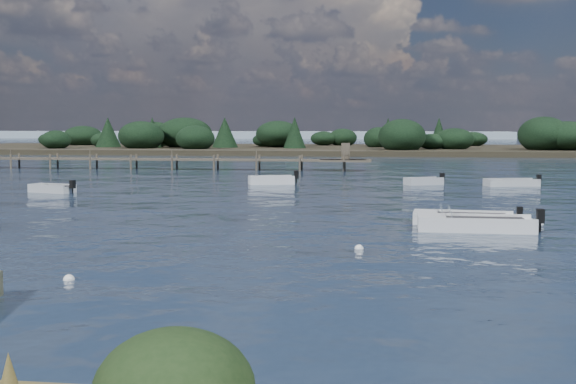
# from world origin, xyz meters

# --- Properties ---
(ground) EXTENTS (400.00, 400.00, 0.00)m
(ground) POSITION_xyz_m (0.00, 60.00, 0.00)
(ground) COLOR #172335
(ground) RESTS_ON ground
(tender_far_grey) EXTENTS (3.47, 2.08, 1.10)m
(tender_far_grey) POSITION_xyz_m (-13.84, 22.39, 0.15)
(tender_far_grey) COLOR #A7ACAE
(tender_far_grey) RESTS_ON ground
(tender_far_white) EXTENTS (3.80, 2.30, 1.28)m
(tender_far_white) POSITION_xyz_m (-0.60, 30.91, 0.18)
(tender_far_white) COLOR silver
(tender_far_white) RESTS_ON ground
(tender_far_grey_b) EXTENTS (3.11, 2.34, 1.08)m
(tender_far_grey_b) POSITION_xyz_m (10.68, 32.02, 0.15)
(tender_far_grey_b) COLOR #A7ACAE
(tender_far_grey_b) RESTS_ON ground
(dinghy_extra_a) EXTENTS (4.19, 2.34, 1.05)m
(dinghy_extra_a) POSITION_xyz_m (16.96, 31.75, 0.14)
(dinghy_extra_a) COLOR #A7ACAE
(dinghy_extra_a) RESTS_ON ground
(dinghy_mid_white_a) EXTENTS (4.78, 2.02, 1.10)m
(dinghy_mid_white_a) POSITION_xyz_m (11.32, 10.46, 0.14)
(dinghy_mid_white_a) COLOR silver
(dinghy_mid_white_a) RESTS_ON ground
(dinghy_mid_white_b) EXTENTS (5.13, 1.88, 1.27)m
(dinghy_mid_white_b) POSITION_xyz_m (11.60, 8.39, 0.17)
(dinghy_mid_white_b) COLOR silver
(dinghy_mid_white_b) RESTS_ON ground
(buoy_a) EXTENTS (0.32, 0.32, 0.32)m
(buoy_a) POSITION_xyz_m (-1.01, -3.12, 0.00)
(buoy_a) COLOR white
(buoy_a) RESTS_ON ground
(buoy_b) EXTENTS (0.32, 0.32, 0.32)m
(buoy_b) POSITION_xyz_m (6.97, 3.19, 0.00)
(buoy_b) COLOR white
(buoy_b) RESTS_ON ground
(buoy_d) EXTENTS (0.32, 0.32, 0.32)m
(buoy_d) POSITION_xyz_m (14.87, 11.51, 0.00)
(buoy_d) COLOR white
(buoy_d) RESTS_ON ground
(jetty) EXTENTS (64.50, 3.20, 3.40)m
(jetty) POSITION_xyz_m (-21.74, 47.99, 0.98)
(jetty) COLOR brown
(jetty) RESTS_ON ground
(far_headland) EXTENTS (190.00, 40.00, 5.80)m
(far_headland) POSITION_xyz_m (25.00, 100.00, 1.96)
(far_headland) COLOR black
(far_headland) RESTS_ON ground
(distant_haze) EXTENTS (280.00, 20.00, 2.40)m
(distant_haze) POSITION_xyz_m (-90.00, 230.00, 0.00)
(distant_haze) COLOR #879AA7
(distant_haze) RESTS_ON ground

